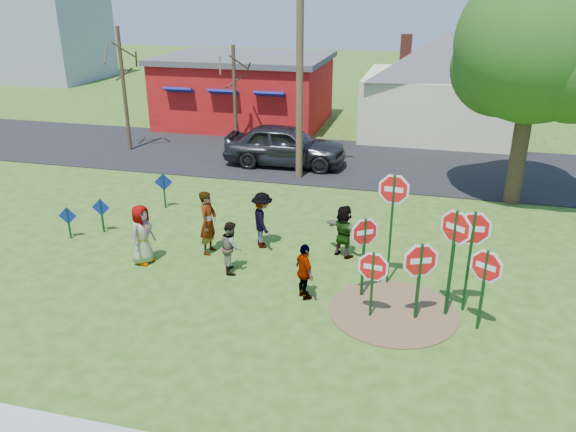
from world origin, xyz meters
name	(u,v)px	position (x,y,z in m)	size (l,w,h in m)	color
ground	(235,273)	(0.00, 0.00, 0.00)	(120.00, 120.00, 0.00)	#2D5117
road	(316,159)	(0.00, 11.50, 0.02)	(120.00, 7.50, 0.04)	black
dirt_patch	(393,311)	(4.50, -1.00, 0.01)	(3.20, 3.20, 0.03)	brown
red_building	(246,89)	(-5.50, 17.99, 1.97)	(9.40, 7.69, 3.90)	#A61210
cream_house	(443,80)	(5.50, 18.00, 2.92)	(9.40, 9.40, 6.50)	beige
distant_building	(37,31)	(-28.00, 30.00, 4.00)	(10.00, 8.00, 8.00)	#8C939E
stop_sign_a	(373,271)	(3.97, -1.35, 1.25)	(1.02, 0.15, 1.88)	#103D1A
stop_sign_b	(393,201)	(4.23, 0.45, 2.39)	(1.09, 0.09, 3.27)	#103D1A
stop_sign_c	(454,239)	(5.77, -0.84, 2.06)	(0.92, 0.67, 2.93)	#103D1A
stop_sign_d	(472,237)	(6.19, -0.48, 2.01)	(1.15, 0.12, 2.81)	#103D1A
stop_sign_e	(420,266)	(5.05, -1.17, 1.44)	(1.09, 0.47, 2.17)	#103D1A
stop_sign_f	(486,271)	(6.50, -1.26, 1.52)	(0.93, 0.56, 2.19)	#103D1A
stop_sign_g	(364,240)	(3.63, -0.42, 1.62)	(0.85, 0.56, 2.33)	#103D1A
blue_diamond_b	(68,219)	(-5.93, 0.95, 0.66)	(0.58, 0.13, 1.07)	#103D1A
blue_diamond_c	(101,212)	(-5.15, 1.64, 0.72)	(0.60, 0.09, 1.17)	#103D1A
blue_diamond_d	(164,187)	(-4.14, 4.16, 0.82)	(0.64, 0.18, 1.32)	#103D1A
person_a	(142,234)	(-2.80, -0.04, 0.90)	(0.88, 0.57, 1.80)	#445091
person_b	(208,223)	(-1.19, 1.06, 0.98)	(0.72, 0.47, 1.97)	#2A765D
person_c	(231,247)	(-0.13, 0.10, 0.75)	(0.73, 0.57, 1.51)	brown
person_d	(262,220)	(0.26, 1.87, 0.88)	(1.14, 0.66, 1.77)	#343438
person_e	(304,272)	(2.20, -0.89, 0.76)	(0.90, 0.37, 1.53)	#4A2C5C
person_f	(344,231)	(2.80, 1.81, 0.81)	(1.50, 0.48, 1.62)	#1C5A26
suv	(285,145)	(-1.16, 10.26, 0.96)	(2.17, 5.41, 1.84)	#313236
utility_pole	(300,61)	(-0.16, 8.71, 4.83)	(2.24, 0.42, 9.18)	#4C3823
leafy_tree	(539,52)	(8.37, 7.86, 5.45)	(5.96, 5.44, 8.47)	#382819
bare_tree_west	(122,72)	(-9.25, 10.92, 3.78)	(1.80, 1.80, 5.85)	#382819
bare_tree_east	(234,82)	(-4.41, 12.96, 3.21)	(1.80, 1.80, 4.95)	#382819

